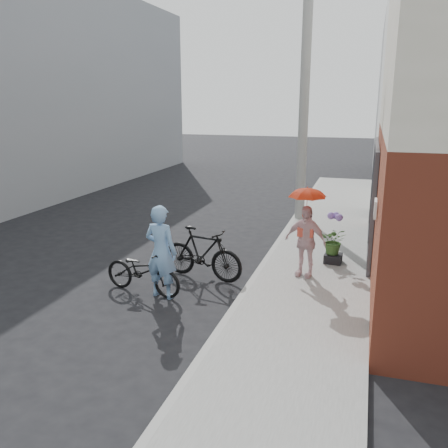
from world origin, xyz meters
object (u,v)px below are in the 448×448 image
at_px(kimono_woman, 305,241).
at_px(planter, 333,258).
at_px(utility_pole, 304,103).
at_px(bike_right, 203,253).
at_px(officer, 161,252).
at_px(bike_left, 143,271).

bearing_deg(kimono_woman, planter, 77.51).
bearing_deg(kimono_woman, utility_pole, 114.34).
distance_m(bike_right, planter, 2.93).
bearing_deg(bike_right, officer, 170.23).
bearing_deg(bike_right, planter, -50.01).
xyz_separation_m(bike_left, planter, (3.37, 2.49, -0.22)).
distance_m(utility_pole, bike_left, 7.34).
distance_m(bike_left, bike_right, 1.35).
distance_m(utility_pole, bike_right, 6.18).
relative_size(utility_pole, bike_left, 4.17).
bearing_deg(bike_left, officer, -87.90).
relative_size(officer, planter, 4.75).
bearing_deg(officer, bike_left, 1.09).
bearing_deg(bike_left, utility_pole, -7.72).
height_order(officer, planter, officer).
height_order(bike_left, planter, bike_left).
distance_m(bike_left, kimono_woman, 3.27).
xyz_separation_m(utility_pole, officer, (-1.65, -6.41, -2.62)).
xyz_separation_m(kimono_woman, planter, (0.51, 0.97, -0.63)).
distance_m(utility_pole, kimono_woman, 5.56).
relative_size(utility_pole, bike_right, 3.88).
bearing_deg(utility_pole, bike_right, -103.15).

